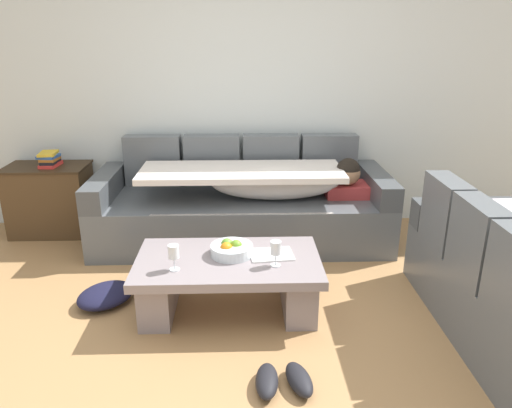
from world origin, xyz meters
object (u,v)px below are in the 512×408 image
Objects in this scene: book_stack_on_cabinet at (50,159)px; side_cabinet at (51,200)px; pair_of_shoes at (283,380)px; wine_glass_near_left at (174,253)px; crumpled_garment at (106,295)px; open_magazine at (272,254)px; coffee_table at (228,278)px; wine_glass_near_right at (276,249)px; fruit_bowl at (231,249)px; couch_along_wall at (247,205)px.

side_cabinet is at bearing 177.24° from book_stack_on_cabinet.
pair_of_shoes is (1.96, -2.16, -0.28)m from side_cabinet.
wine_glass_near_left reaches higher than crumpled_garment.
open_magazine is at bearing 17.09° from wine_glass_near_left.
coffee_table is at bearing -178.02° from open_magazine.
book_stack_on_cabinet is (-1.92, 1.50, 0.21)m from wine_glass_near_right.
book_stack_on_cabinet is (0.05, -0.00, 0.38)m from side_cabinet.
crumpled_garment is (-1.15, 0.88, 0.01)m from pair_of_shoes.
fruit_bowl is at bearing 30.26° from wine_glass_near_left.
wine_glass_near_right is at bearing 89.81° from pair_of_shoes.
couch_along_wall is 1.12m from fruit_bowl.
side_cabinet reaches higher than wine_glass_near_right.
coffee_table is at bearing -96.78° from couch_along_wall.
wine_glass_near_left is 2.04m from side_cabinet.
wine_glass_near_left is at bearing -49.16° from side_cabinet.
coffee_table is 4.29× the size of open_magazine.
wine_glass_near_right is (0.28, -0.17, 0.08)m from fruit_bowl.
couch_along_wall is 1.81m from book_stack_on_cabinet.
coffee_table is at bearing -40.74° from book_stack_on_cabinet.
fruit_bowl is 2.13m from book_stack_on_cabinet.
book_stack_on_cabinet is at bearing 172.79° from couch_along_wall.
fruit_bowl is 0.41m from wine_glass_near_left.
wine_glass_near_left reaches higher than fruit_bowl.
pair_of_shoes is at bearing -68.77° from coffee_table.
fruit_bowl reaches higher than coffee_table.
wine_glass_near_right reaches higher than coffee_table.
crumpled_garment is at bearing 170.61° from open_magazine.
coffee_table is 3.00× the size of crumpled_garment.
book_stack_on_cabinet is at bearing 140.75° from fruit_bowl.
coffee_table is 3.65× the size of pair_of_shoes.
couch_along_wall is 1.48m from crumpled_garment.
couch_along_wall is 1.97m from pair_of_shoes.
side_cabinet is (-1.68, 1.34, -0.10)m from fruit_bowl.
book_stack_on_cabinet is at bearing 141.91° from wine_glass_near_right.
book_stack_on_cabinet is at bearing 120.76° from crumpled_garment.
coffee_table is at bearing -7.22° from crumpled_garment.
couch_along_wall is 1.18m from coffee_table.
coffee_table is 2.17m from side_cabinet.
open_magazine is at bearing 7.94° from coffee_table.
crumpled_garment is (-0.99, -1.06, -0.27)m from couch_along_wall.
fruit_bowl is 1.00× the size of open_magazine.
couch_along_wall is 9.06× the size of fruit_bowl.
pair_of_shoes is at bearing -44.80° from wine_glass_near_left.
wine_glass_near_left reaches higher than pair_of_shoes.
wine_glass_near_right is 1.25m from crumpled_garment.
open_magazine is 1.18m from crumpled_garment.
book_stack_on_cabinet is 2.96m from pair_of_shoes.
fruit_bowl is 2.15m from side_cabinet.
open_magazine reaches higher than crumpled_garment.
wine_glass_near_left is 1.00× the size of wine_glass_near_right.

